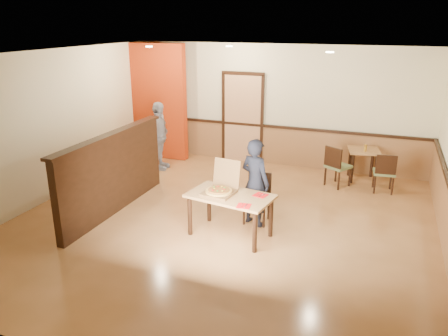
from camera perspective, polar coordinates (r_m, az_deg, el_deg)
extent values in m
plane|color=#C5864C|center=(7.56, -0.21, -7.14)|extent=(7.00, 7.00, 0.00)
plane|color=black|center=(6.81, -0.24, 14.54)|extent=(7.00, 7.00, 0.00)
plane|color=beige|center=(10.32, 6.81, 8.05)|extent=(7.00, 0.00, 7.00)
plane|color=beige|center=(8.89, -21.89, 5.07)|extent=(0.00, 7.00, 7.00)
cube|color=olive|center=(10.51, 6.57, 2.93)|extent=(7.00, 0.04, 0.90)
cube|color=black|center=(10.37, 6.64, 5.40)|extent=(7.00, 0.06, 0.06)
cube|color=tan|center=(10.57, 2.45, 6.48)|extent=(0.90, 0.06, 2.10)
cube|color=black|center=(8.01, -14.23, -0.77)|extent=(0.14, 3.00, 1.40)
cube|color=black|center=(7.81, -14.65, 4.21)|extent=(0.20, 3.10, 0.05)
cube|color=#A02C0B|center=(10.92, -8.94, 8.56)|extent=(1.60, 0.20, 2.78)
cylinder|color=beige|center=(9.43, -9.76, 15.37)|extent=(0.14, 0.14, 0.02)
cylinder|color=beige|center=(9.43, 0.68, 15.63)|extent=(0.14, 0.14, 0.02)
cylinder|color=beige|center=(7.93, 13.66, 14.50)|extent=(0.14, 0.14, 0.02)
cube|color=#B1804A|center=(6.86, 0.83, -3.68)|extent=(1.41, 0.94, 0.04)
cylinder|color=black|center=(7.05, -4.48, -6.23)|extent=(0.07, 0.07, 0.66)
cylinder|color=black|center=(7.50, -1.97, -4.58)|extent=(0.07, 0.07, 0.66)
cylinder|color=black|center=(6.53, 4.04, -8.35)|extent=(0.07, 0.07, 0.66)
cylinder|color=black|center=(7.02, 6.14, -6.40)|extent=(0.07, 0.07, 0.66)
cube|color=#617142|center=(7.44, 4.29, -4.08)|extent=(0.43, 0.43, 0.05)
cube|color=black|center=(7.53, 4.71, -1.94)|extent=(0.40, 0.05, 0.40)
cylinder|color=black|center=(7.43, 2.61, -6.09)|extent=(0.04, 0.04, 0.36)
cylinder|color=black|center=(7.73, 3.33, -5.06)|extent=(0.04, 0.04, 0.36)
cylinder|color=black|center=(7.35, 5.22, -6.44)|extent=(0.04, 0.04, 0.36)
cylinder|color=black|center=(7.66, 5.84, -5.38)|extent=(0.04, 0.04, 0.36)
cube|color=#617142|center=(9.34, 14.70, 0.22)|extent=(0.59, 0.59, 0.06)
cube|color=black|center=(9.12, 14.06, 1.37)|extent=(0.37, 0.25, 0.41)
cylinder|color=black|center=(9.45, 16.07, -1.23)|extent=(0.04, 0.04, 0.37)
cylinder|color=black|center=(9.18, 14.75, -1.70)|extent=(0.04, 0.04, 0.37)
cylinder|color=black|center=(9.65, 14.41, -0.66)|extent=(0.04, 0.04, 0.37)
cylinder|color=black|center=(9.39, 13.07, -1.11)|extent=(0.04, 0.04, 0.37)
cube|color=#617142|center=(9.31, 20.18, -0.53)|extent=(0.45, 0.45, 0.05)
cube|color=black|center=(9.07, 20.43, 0.41)|extent=(0.39, 0.08, 0.39)
cylinder|color=black|center=(9.56, 20.93, -1.58)|extent=(0.04, 0.04, 0.35)
cylinder|color=black|center=(9.25, 21.14, -2.29)|extent=(0.04, 0.04, 0.35)
cylinder|color=black|center=(9.52, 18.93, -1.43)|extent=(0.04, 0.04, 0.35)
cylinder|color=black|center=(9.21, 19.07, -2.13)|extent=(0.04, 0.04, 0.35)
cube|color=#B1804A|center=(9.77, 17.81, 2.20)|extent=(0.75, 0.75, 0.04)
cylinder|color=black|center=(9.61, 16.38, -0.07)|extent=(0.07, 0.07, 0.64)
cylinder|color=black|center=(10.06, 16.09, 0.80)|extent=(0.07, 0.07, 0.64)
cylinder|color=black|center=(9.68, 19.18, -0.22)|extent=(0.07, 0.07, 0.64)
cylinder|color=black|center=(10.13, 18.77, 0.65)|extent=(0.07, 0.07, 0.64)
imported|color=black|center=(7.25, 4.09, -1.90)|extent=(0.64, 0.54, 1.50)
imported|color=gray|center=(10.09, -8.51, 4.14)|extent=(0.48, 0.96, 1.57)
cube|color=brown|center=(6.89, -0.68, -3.26)|extent=(0.51, 0.51, 0.03)
cube|color=brown|center=(7.02, 0.35, -0.67)|extent=(0.47, 0.14, 0.46)
cylinder|color=gold|center=(6.88, -0.68, -3.02)|extent=(0.46, 0.46, 0.03)
cube|color=red|center=(6.46, 2.60, -4.97)|extent=(0.22, 0.22, 0.00)
cylinder|color=white|center=(6.47, 2.35, -4.88)|extent=(0.02, 0.17, 0.01)
cube|color=white|center=(6.45, 2.85, -4.97)|extent=(0.03, 0.18, 0.00)
cube|color=red|center=(6.86, 4.80, -3.55)|extent=(0.24, 0.24, 0.00)
cylinder|color=white|center=(6.86, 4.56, -3.47)|extent=(0.05, 0.17, 0.01)
cube|color=white|center=(6.85, 5.05, -3.55)|extent=(0.06, 0.18, 0.00)
cylinder|color=#92661A|center=(9.62, 17.99, 2.51)|extent=(0.06, 0.06, 0.15)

